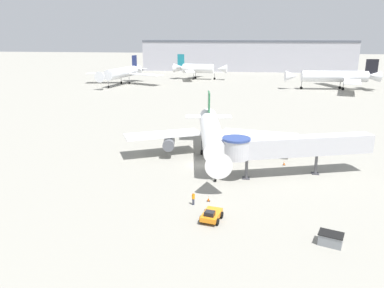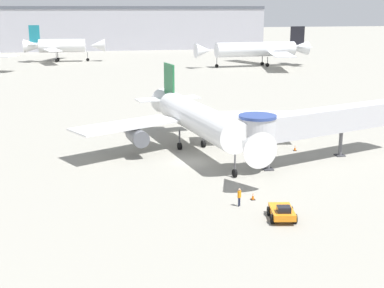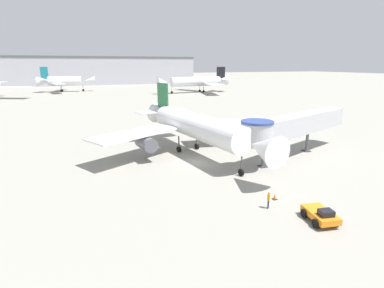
% 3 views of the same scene
% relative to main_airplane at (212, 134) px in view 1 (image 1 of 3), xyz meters
% --- Properties ---
extents(ground_plane, '(800.00, 800.00, 0.00)m').
position_rel_main_airplane_xyz_m(ground_plane, '(-1.65, -4.01, -4.22)').
color(ground_plane, gray).
extents(main_airplane, '(30.89, 30.41, 10.00)m').
position_rel_main_airplane_xyz_m(main_airplane, '(0.00, 0.00, 0.00)').
color(main_airplane, white).
rests_on(main_airplane, ground_plane).
extents(jet_bridge, '(22.76, 10.17, 6.39)m').
position_rel_main_airplane_xyz_m(jet_bridge, '(12.28, -6.91, 0.48)').
color(jet_bridge, '#B7B7BC').
rests_on(jet_bridge, ground_plane).
extents(pushback_tug_orange, '(2.66, 3.55, 1.44)m').
position_rel_main_airplane_xyz_m(pushback_tug_orange, '(2.30, -22.95, -3.54)').
color(pushback_tug_orange, orange).
rests_on(pushback_tug_orange, ground_plane).
extents(service_container_gray, '(2.84, 2.39, 1.24)m').
position_rel_main_airplane_xyz_m(service_container_gray, '(14.90, -26.26, -3.60)').
color(service_container_gray, gray).
rests_on(service_container_gray, ground_plane).
extents(traffic_cone_near_nose, '(0.43, 0.43, 0.70)m').
position_rel_main_airplane_xyz_m(traffic_cone_near_nose, '(1.42, -17.81, -3.89)').
color(traffic_cone_near_nose, black).
rests_on(traffic_cone_near_nose, ground_plane).
extents(traffic_cone_starboard_wing, '(0.42, 0.42, 0.70)m').
position_rel_main_airplane_xyz_m(traffic_cone_starboard_wing, '(12.28, -2.02, -3.89)').
color(traffic_cone_starboard_wing, black).
rests_on(traffic_cone_starboard_wing, ground_plane).
extents(ground_crew_marshaller, '(0.37, 0.36, 1.71)m').
position_rel_main_airplane_xyz_m(ground_crew_marshaller, '(-0.35, -19.16, -3.24)').
color(ground_crew_marshaller, '#1E2338').
rests_on(ground_crew_marshaller, ground_plane).
extents(background_jet_black_tail, '(36.55, 39.48, 11.82)m').
position_rel_main_airplane_xyz_m(background_jet_black_tail, '(39.73, 92.52, 0.93)').
color(background_jet_black_tail, silver).
rests_on(background_jet_black_tail, ground_plane).
extents(background_jet_navy_tail, '(35.99, 35.05, 11.83)m').
position_rel_main_airplane_xyz_m(background_jet_navy_tail, '(-48.10, 94.68, 0.93)').
color(background_jet_navy_tail, silver).
rests_on(background_jet_navy_tail, ground_plane).
extents(background_jet_teal_tail, '(26.37, 27.93, 11.87)m').
position_rel_main_airplane_xyz_m(background_jet_teal_tail, '(-18.84, 119.72, 0.96)').
color(background_jet_teal_tail, white).
rests_on(background_jet_teal_tail, ground_plane).
extents(terminal_building, '(123.12, 21.29, 17.88)m').
position_rel_main_airplane_xyz_m(terminal_building, '(4.02, 170.99, 4.73)').
color(terminal_building, '#A8A8B2').
rests_on(terminal_building, ground_plane).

